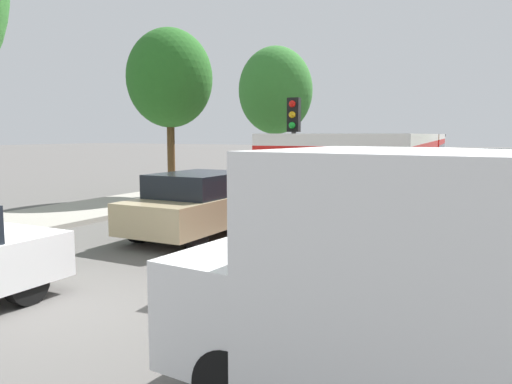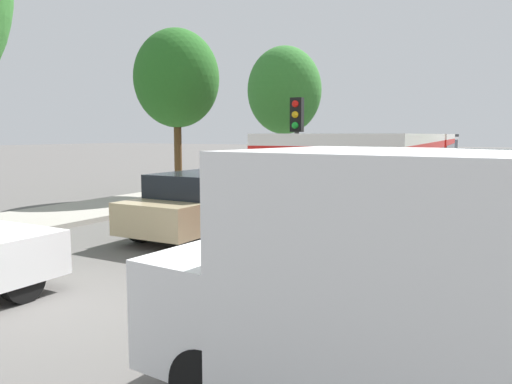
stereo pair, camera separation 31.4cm
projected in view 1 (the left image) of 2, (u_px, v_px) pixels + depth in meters
ground_plane at (86, 312)px, 6.86m from camera, size 200.00×200.00×0.00m
kerb_strip_left at (239, 184)px, 24.05m from camera, size 3.20×42.09×0.14m
articulated_bus at (392, 168)px, 15.24m from camera, size 4.01×16.64×2.45m
city_bus_rear at (410, 149)px, 35.69m from camera, size 3.34×11.53×2.45m
queued_car_tan at (202, 204)px, 12.04m from camera, size 1.86×4.38×1.52m
queued_car_red at (288, 184)px, 17.29m from camera, size 1.71×4.03×1.40m
queued_car_silver at (343, 172)px, 22.79m from camera, size 1.80×4.23×1.47m
white_van at (503, 295)px, 3.72m from camera, size 5.14×2.34×2.31m
traffic_light at (293, 132)px, 13.27m from camera, size 0.34×0.38×3.40m
tree_left_mid at (170, 79)px, 18.66m from camera, size 3.21×3.21×6.37m
tree_left_far at (276, 91)px, 25.76m from camera, size 3.82×3.82×6.94m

